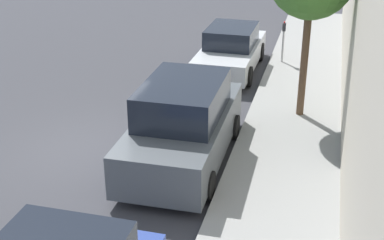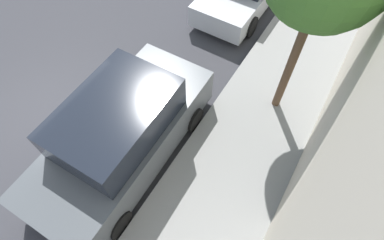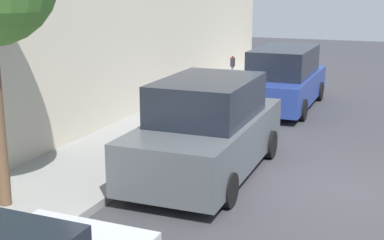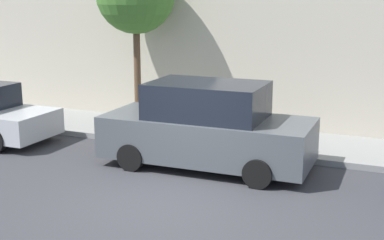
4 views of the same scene
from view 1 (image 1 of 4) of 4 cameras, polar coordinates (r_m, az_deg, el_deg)
name	(u,v)px [view 1 (image 1 of 4)]	position (r m, az deg, el deg)	size (l,w,h in m)	color
ground_plane	(90,149)	(13.55, -10.87, -3.06)	(60.00, 60.00, 0.00)	#38383D
sidewalk	(283,170)	(12.39, 9.63, -5.31)	(2.54, 32.00, 0.15)	gray
parked_suv_second	(183,125)	(12.38, -0.92, -0.50)	(2.08, 4.82, 1.98)	#4C5156
parked_sedan_third	(231,50)	(18.69, 4.17, 7.44)	(1.92, 4.52, 1.54)	#B7BABF
parking_meter_far	(283,37)	(19.30, 9.73, 8.68)	(0.11, 0.15, 1.45)	#ADADB2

